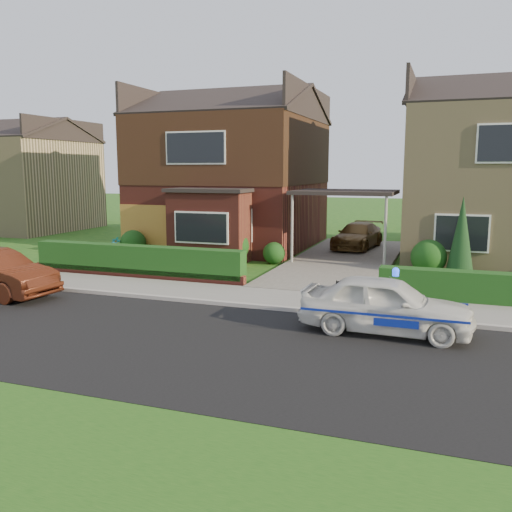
% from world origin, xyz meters
% --- Properties ---
extents(ground, '(120.00, 120.00, 0.00)m').
position_xyz_m(ground, '(0.00, 0.00, 0.00)').
color(ground, '#1A4B14').
rests_on(ground, ground).
extents(road, '(60.00, 6.00, 0.02)m').
position_xyz_m(road, '(0.00, 0.00, 0.00)').
color(road, black).
rests_on(road, ground).
extents(kerb, '(60.00, 0.16, 0.12)m').
position_xyz_m(kerb, '(0.00, 3.05, 0.06)').
color(kerb, '#9E9993').
rests_on(kerb, ground).
extents(sidewalk, '(60.00, 2.00, 0.10)m').
position_xyz_m(sidewalk, '(0.00, 4.10, 0.05)').
color(sidewalk, slate).
rests_on(sidewalk, ground).
extents(grass_verge, '(60.00, 4.00, 0.01)m').
position_xyz_m(grass_verge, '(0.00, -5.00, 0.00)').
color(grass_verge, '#1A4B14').
rests_on(grass_verge, ground).
extents(driveway, '(3.80, 12.00, 0.12)m').
position_xyz_m(driveway, '(0.00, 11.00, 0.06)').
color(driveway, '#666059').
rests_on(driveway, ground).
extents(house_left, '(7.50, 9.53, 7.25)m').
position_xyz_m(house_left, '(-5.78, 13.90, 3.81)').
color(house_left, maroon).
rests_on(house_left, ground).
extents(house_right, '(7.50, 8.06, 7.25)m').
position_xyz_m(house_right, '(5.80, 13.99, 3.66)').
color(house_right, tan).
rests_on(house_right, ground).
extents(carport_link, '(3.80, 3.00, 2.77)m').
position_xyz_m(carport_link, '(0.00, 10.95, 2.66)').
color(carport_link, black).
rests_on(carport_link, ground).
extents(garage_door, '(2.20, 0.10, 2.10)m').
position_xyz_m(garage_door, '(-8.25, 9.96, 1.05)').
color(garage_door, brown).
rests_on(garage_door, ground).
extents(dwarf_wall, '(7.70, 0.25, 0.36)m').
position_xyz_m(dwarf_wall, '(-5.80, 5.30, 0.18)').
color(dwarf_wall, maroon).
rests_on(dwarf_wall, ground).
extents(hedge_left, '(7.50, 0.55, 0.90)m').
position_xyz_m(hedge_left, '(-5.80, 5.45, 0.00)').
color(hedge_left, '#113611').
rests_on(hedge_left, ground).
extents(shrub_left_far, '(1.08, 1.08, 1.08)m').
position_xyz_m(shrub_left_far, '(-8.50, 9.50, 0.54)').
color(shrub_left_far, '#113611').
rests_on(shrub_left_far, ground).
extents(shrub_left_mid, '(1.32, 1.32, 1.32)m').
position_xyz_m(shrub_left_mid, '(-4.00, 9.30, 0.66)').
color(shrub_left_mid, '#113611').
rests_on(shrub_left_mid, ground).
extents(shrub_left_near, '(0.84, 0.84, 0.84)m').
position_xyz_m(shrub_left_near, '(-2.40, 9.60, 0.42)').
color(shrub_left_near, '#113611').
rests_on(shrub_left_near, ground).
extents(shrub_right_near, '(1.20, 1.20, 1.20)m').
position_xyz_m(shrub_right_near, '(3.20, 9.40, 0.60)').
color(shrub_right_near, '#113611').
rests_on(shrub_right_near, ground).
extents(conifer_a, '(0.90, 0.90, 2.60)m').
position_xyz_m(conifer_a, '(4.20, 9.20, 1.30)').
color(conifer_a, black).
rests_on(conifer_a, ground).
extents(neighbour_left, '(6.50, 7.00, 5.20)m').
position_xyz_m(neighbour_left, '(-20.00, 16.00, 2.60)').
color(neighbour_left, tan).
rests_on(neighbour_left, ground).
extents(police_car, '(3.41, 3.75, 1.43)m').
position_xyz_m(police_car, '(2.58, 2.02, 0.63)').
color(police_car, silver).
rests_on(police_car, ground).
extents(driveway_car, '(2.03, 3.96, 1.10)m').
position_xyz_m(driveway_car, '(0.03, 14.11, 0.67)').
color(driveway_car, brown).
rests_on(driveway_car, driveway).
extents(potted_plant_a, '(0.45, 0.32, 0.81)m').
position_xyz_m(potted_plant_a, '(-9.00, 9.00, 0.40)').
color(potted_plant_a, gray).
rests_on(potted_plant_a, ground).
extents(potted_plant_b, '(0.54, 0.49, 0.81)m').
position_xyz_m(potted_plant_b, '(-7.81, 6.00, 0.40)').
color(potted_plant_b, gray).
rests_on(potted_plant_b, ground).
extents(potted_plant_c, '(0.40, 0.40, 0.68)m').
position_xyz_m(potted_plant_c, '(-5.46, 6.00, 0.34)').
color(potted_plant_c, gray).
rests_on(potted_plant_c, ground).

